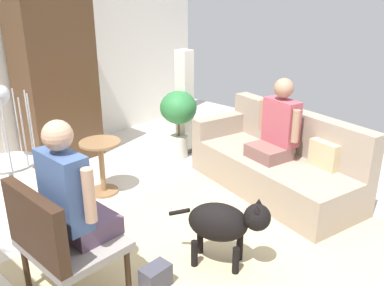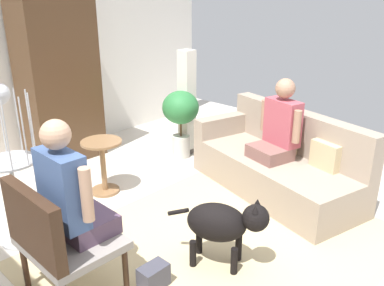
{
  "view_description": "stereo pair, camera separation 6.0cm",
  "coord_description": "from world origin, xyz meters",
  "px_view_note": "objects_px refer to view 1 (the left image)",
  "views": [
    {
      "loc": [
        -2.46,
        -2.01,
        2.13
      ],
      "look_at": [
        0.09,
        0.33,
        0.82
      ],
      "focal_mm": 38.12,
      "sensor_mm": 36.0,
      "label": 1
    },
    {
      "loc": [
        -2.42,
        -2.05,
        2.13
      ],
      "look_at": [
        0.09,
        0.33,
        0.82
      ],
      "focal_mm": 38.12,
      "sensor_mm": 36.0,
      "label": 2
    }
  ],
  "objects_px": {
    "round_end_table": "(102,163)",
    "armoire_cabinet": "(56,81)",
    "bird_cage_stand": "(9,160)",
    "potted_plant": "(178,113)",
    "armchair": "(56,237)",
    "handbag": "(156,277)",
    "dog": "(224,222)",
    "column_lamp": "(185,104)",
    "person_on_couch": "(278,126)",
    "couch": "(275,163)",
    "person_on_armchair": "(71,194)"
  },
  "relations": [
    {
      "from": "bird_cage_stand",
      "to": "handbag",
      "type": "height_order",
      "value": "bird_cage_stand"
    },
    {
      "from": "couch",
      "to": "round_end_table",
      "type": "xyz_separation_m",
      "value": [
        -1.38,
        1.33,
        0.05
      ]
    },
    {
      "from": "armchair",
      "to": "handbag",
      "type": "height_order",
      "value": "armchair"
    },
    {
      "from": "couch",
      "to": "dog",
      "type": "bearing_deg",
      "value": -163.58
    },
    {
      "from": "bird_cage_stand",
      "to": "potted_plant",
      "type": "distance_m",
      "value": 2.42
    },
    {
      "from": "armchair",
      "to": "armoire_cabinet",
      "type": "bearing_deg",
      "value": 58.8
    },
    {
      "from": "round_end_table",
      "to": "armoire_cabinet",
      "type": "xyz_separation_m",
      "value": [
        0.24,
        1.22,
        0.69
      ]
    },
    {
      "from": "armchair",
      "to": "potted_plant",
      "type": "xyz_separation_m",
      "value": [
        2.52,
        1.28,
        0.07
      ]
    },
    {
      "from": "armchair",
      "to": "couch",
      "type": "bearing_deg",
      "value": -3.56
    },
    {
      "from": "armchair",
      "to": "potted_plant",
      "type": "relative_size",
      "value": 1.02
    },
    {
      "from": "armchair",
      "to": "handbag",
      "type": "distance_m",
      "value": 0.81
    },
    {
      "from": "couch",
      "to": "armchair",
      "type": "distance_m",
      "value": 2.6
    },
    {
      "from": "person_on_couch",
      "to": "handbag",
      "type": "bearing_deg",
      "value": -173.67
    },
    {
      "from": "armchair",
      "to": "column_lamp",
      "type": "bearing_deg",
      "value": 26.44
    },
    {
      "from": "round_end_table",
      "to": "column_lamp",
      "type": "xyz_separation_m",
      "value": [
        1.49,
        0.17,
        0.34
      ]
    },
    {
      "from": "potted_plant",
      "to": "handbag",
      "type": "relative_size",
      "value": 4.0
    },
    {
      "from": "round_end_table",
      "to": "bird_cage_stand",
      "type": "bearing_deg",
      "value": -166.91
    },
    {
      "from": "armoire_cabinet",
      "to": "handbag",
      "type": "distance_m",
      "value": 3.09
    },
    {
      "from": "person_on_couch",
      "to": "round_end_table",
      "type": "distance_m",
      "value": 1.94
    },
    {
      "from": "column_lamp",
      "to": "armoire_cabinet",
      "type": "bearing_deg",
      "value": 139.97
    },
    {
      "from": "person_on_couch",
      "to": "armchair",
      "type": "bearing_deg",
      "value": 175.92
    },
    {
      "from": "column_lamp",
      "to": "bird_cage_stand",
      "type": "bearing_deg",
      "value": -170.72
    },
    {
      "from": "column_lamp",
      "to": "armoire_cabinet",
      "type": "height_order",
      "value": "armoire_cabinet"
    },
    {
      "from": "handbag",
      "to": "bird_cage_stand",
      "type": "bearing_deg",
      "value": 106.89
    },
    {
      "from": "person_on_couch",
      "to": "dog",
      "type": "height_order",
      "value": "person_on_couch"
    },
    {
      "from": "dog",
      "to": "bird_cage_stand",
      "type": "bearing_deg",
      "value": 122.72
    },
    {
      "from": "couch",
      "to": "column_lamp",
      "type": "relative_size",
      "value": 1.52
    },
    {
      "from": "person_on_couch",
      "to": "armoire_cabinet",
      "type": "bearing_deg",
      "value": 113.02
    },
    {
      "from": "person_on_couch",
      "to": "column_lamp",
      "type": "bearing_deg",
      "value": 84.13
    },
    {
      "from": "handbag",
      "to": "couch",
      "type": "bearing_deg",
      "value": 6.73
    },
    {
      "from": "armchair",
      "to": "bird_cage_stand",
      "type": "xyz_separation_m",
      "value": [
        0.14,
        0.92,
        0.26
      ]
    },
    {
      "from": "dog",
      "to": "potted_plant",
      "type": "xyz_separation_m",
      "value": [
        1.41,
        1.88,
        0.22
      ]
    },
    {
      "from": "column_lamp",
      "to": "handbag",
      "type": "relative_size",
      "value": 6.21
    },
    {
      "from": "bird_cage_stand",
      "to": "armoire_cabinet",
      "type": "height_order",
      "value": "armoire_cabinet"
    },
    {
      "from": "person_on_couch",
      "to": "person_on_armchair",
      "type": "xyz_separation_m",
      "value": [
        -2.39,
        0.18,
        0.06
      ]
    },
    {
      "from": "person_on_armchair",
      "to": "round_end_table",
      "type": "height_order",
      "value": "person_on_armchair"
    },
    {
      "from": "couch",
      "to": "person_on_couch",
      "type": "relative_size",
      "value": 2.49
    },
    {
      "from": "bird_cage_stand",
      "to": "potted_plant",
      "type": "height_order",
      "value": "bird_cage_stand"
    },
    {
      "from": "potted_plant",
      "to": "dog",
      "type": "bearing_deg",
      "value": -126.82
    },
    {
      "from": "person_on_couch",
      "to": "dog",
      "type": "distance_m",
      "value": 1.53
    },
    {
      "from": "potted_plant",
      "to": "armoire_cabinet",
      "type": "height_order",
      "value": "armoire_cabinet"
    },
    {
      "from": "couch",
      "to": "round_end_table",
      "type": "bearing_deg",
      "value": 136.09
    },
    {
      "from": "armchair",
      "to": "person_on_couch",
      "type": "relative_size",
      "value": 1.08
    },
    {
      "from": "bird_cage_stand",
      "to": "column_lamp",
      "type": "height_order",
      "value": "bird_cage_stand"
    },
    {
      "from": "person_on_couch",
      "to": "round_end_table",
      "type": "height_order",
      "value": "person_on_couch"
    },
    {
      "from": "potted_plant",
      "to": "armoire_cabinet",
      "type": "relative_size",
      "value": 0.43
    },
    {
      "from": "handbag",
      "to": "person_on_couch",
      "type": "bearing_deg",
      "value": 6.33
    },
    {
      "from": "armchair",
      "to": "person_on_armchair",
      "type": "xyz_separation_m",
      "value": [
        0.15,
        -0.0,
        0.27
      ]
    },
    {
      "from": "couch",
      "to": "column_lamp",
      "type": "height_order",
      "value": "column_lamp"
    },
    {
      "from": "couch",
      "to": "bird_cage_stand",
      "type": "xyz_separation_m",
      "value": [
        -2.45,
        1.08,
        0.49
      ]
    }
  ]
}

